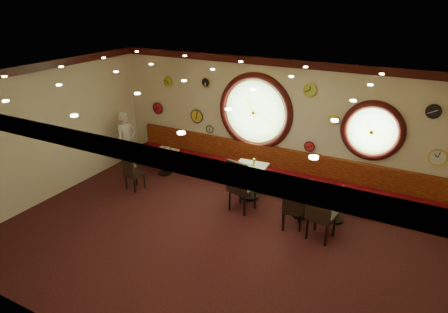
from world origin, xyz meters
TOP-DOWN VIEW (x-y plane):
  - floor at (0.00, 0.00)m, footprint 9.00×6.00m
  - ceiling at (0.00, 0.00)m, footprint 9.00×6.00m
  - wall_back at (0.00, 3.00)m, footprint 9.00×0.02m
  - wall_front at (0.00, -3.00)m, footprint 9.00×0.02m
  - wall_left at (-4.50, 0.00)m, footprint 0.02×6.00m
  - molding_back at (0.00, 2.95)m, footprint 9.00×0.10m
  - molding_front at (0.00, -2.95)m, footprint 9.00×0.10m
  - molding_left at (-4.45, 0.00)m, footprint 0.10×6.00m
  - banquette_base at (0.00, 2.72)m, footprint 8.00×0.55m
  - banquette_seat at (0.00, 2.72)m, footprint 8.00×0.55m
  - banquette_back at (0.00, 2.94)m, footprint 8.00×0.10m
  - porthole_left_glass at (-0.60, 3.00)m, footprint 1.66×0.02m
  - porthole_left_frame at (-0.60, 2.98)m, footprint 1.98×0.18m
  - porthole_left_ring at (-0.60, 2.95)m, footprint 1.61×0.03m
  - porthole_right_glass at (2.20, 3.00)m, footprint 1.10×0.02m
  - porthole_right_frame at (2.20, 2.98)m, footprint 1.38×0.18m
  - porthole_right_ring at (2.20, 2.95)m, footprint 1.09×0.03m
  - wall_clock_0 at (3.30, 2.96)m, footprint 0.28×0.03m
  - wall_clock_1 at (-1.90, 2.96)m, footprint 0.20×0.03m
  - wall_clock_2 at (-2.30, 2.96)m, footprint 0.36×0.03m
  - wall_clock_3 at (0.75, 2.96)m, footprint 0.30×0.03m
  - wall_clock_4 at (-3.20, 2.96)m, footprint 0.26×0.03m
  - wall_clock_5 at (1.35, 2.96)m, footprint 0.22×0.03m
  - wall_clock_6 at (-3.60, 2.96)m, footprint 0.32×0.03m
  - wall_clock_7 at (-2.00, 2.96)m, footprint 0.24×0.03m
  - wall_clock_8 at (0.85, 2.96)m, footprint 0.24×0.03m
  - wall_clock_9 at (3.55, 2.96)m, footprint 0.34×0.03m
  - table_a at (-2.87, 2.15)m, footprint 0.62×0.62m
  - table_b at (-0.26, 2.01)m, footprint 0.81×0.81m
  - table_c at (1.12, 1.78)m, footprint 0.72×0.72m
  - table_d at (1.83, 1.91)m, footprint 0.70×0.70m
  - chair_a at (-3.01, 0.98)m, footprint 0.47×0.47m
  - chair_b at (-0.18, 1.30)m, footprint 0.61×0.61m
  - chair_c at (1.10, 1.15)m, footprint 0.56×0.56m
  - chair_d at (1.70, 1.01)m, footprint 0.58×0.58m
  - condiment_a_salt at (-2.92, 2.24)m, footprint 0.04×0.04m
  - condiment_b_salt at (-0.29, 2.01)m, footprint 0.03×0.03m
  - condiment_c_salt at (0.99, 1.83)m, footprint 0.03×0.03m
  - condiment_d_salt at (1.79, 1.98)m, footprint 0.04×0.04m
  - condiment_a_pepper at (-2.80, 2.14)m, footprint 0.04×0.04m
  - condiment_b_pepper at (-0.20, 1.96)m, footprint 0.04×0.04m
  - condiment_c_pepper at (1.13, 1.78)m, footprint 0.04×0.04m
  - condiment_d_pepper at (1.88, 1.94)m, footprint 0.03×0.03m
  - condiment_a_bottle at (-2.73, 2.26)m, footprint 0.05×0.05m
  - condiment_b_bottle at (-0.21, 2.11)m, footprint 0.05×0.05m
  - condiment_c_bottle at (1.27, 1.85)m, footprint 0.05×0.05m
  - condiment_d_bottle at (1.90, 2.02)m, footprint 0.05×0.05m
  - waiter at (-4.00, 2.01)m, footprint 0.56×0.69m

SIDE VIEW (x-z plane):
  - floor at x=0.00m, z-range 0.00..0.00m
  - banquette_base at x=0.00m, z-range 0.00..0.20m
  - banquette_seat at x=0.00m, z-range 0.20..0.50m
  - table_d at x=1.83m, z-range 0.09..0.74m
  - table_a at x=-2.87m, z-range 0.09..0.75m
  - table_c at x=1.12m, z-range 0.10..0.84m
  - table_b at x=-0.26m, z-range 0.11..0.92m
  - chair_a at x=-3.01m, z-range 0.25..0.85m
  - chair_c at x=1.10m, z-range 0.27..0.92m
  - chair_d at x=1.70m, z-range 0.32..1.08m
  - condiment_d_pepper at x=1.88m, z-range 0.66..0.75m
  - condiment_d_salt at x=1.79m, z-range 0.66..0.76m
  - chair_b at x=-0.18m, z-range 0.33..1.10m
  - condiment_a_salt at x=-2.92m, z-range 0.66..0.78m
  - condiment_a_pepper at x=-2.80m, z-range 0.66..0.78m
  - condiment_a_bottle at x=-2.73m, z-range 0.66..0.81m
  - condiment_d_bottle at x=1.90m, z-range 0.66..0.82m
  - banquette_back at x=0.00m, z-range 0.48..1.02m
  - condiment_c_salt at x=0.99m, z-range 0.74..0.84m
  - condiment_c_pepper at x=1.13m, z-range 0.74..0.84m
  - waiter at x=-4.00m, z-range 0.00..1.62m
  - condiment_c_bottle at x=1.27m, z-range 0.74..0.90m
  - condiment_b_salt at x=-0.29m, z-range 0.82..0.90m
  - condiment_b_pepper at x=-0.20m, z-range 0.82..0.92m
  - condiment_b_bottle at x=-0.21m, z-range 0.82..0.98m
  - wall_clock_1 at x=-1.90m, z-range 1.10..1.30m
  - wall_clock_8 at x=0.85m, z-range 1.08..1.32m
  - wall_clock_9 at x=3.55m, z-range 1.28..1.62m
  - wall_clock_2 at x=-2.30m, z-range 1.32..1.68m
  - wall_clock_6 at x=-3.60m, z-range 1.39..1.71m
  - wall_back at x=0.00m, z-range 0.00..3.20m
  - wall_front at x=0.00m, z-range 0.00..3.20m
  - wall_left at x=-4.50m, z-range 0.00..3.20m
  - porthole_right_ring at x=2.20m, z-range 1.26..2.34m
  - porthole_right_glass at x=2.20m, z-range 1.25..2.35m
  - porthole_right_frame at x=2.20m, z-range 1.11..2.49m
  - porthole_left_glass at x=-0.60m, z-range 1.02..2.68m
  - porthole_left_frame at x=-0.60m, z-range 0.86..2.84m
  - porthole_left_ring at x=-0.60m, z-range 1.04..2.66m
  - wall_clock_5 at x=1.35m, z-range 1.84..2.06m
  - wall_clock_4 at x=-3.20m, z-range 2.22..2.48m
  - wall_clock_0 at x=3.30m, z-range 2.26..2.54m
  - wall_clock_7 at x=-2.00m, z-range 2.33..2.57m
  - wall_clock_3 at x=0.75m, z-range 2.40..2.70m
  - molding_back at x=0.00m, z-range 3.02..3.20m
  - molding_front at x=0.00m, z-range 3.02..3.20m
  - molding_left at x=-4.45m, z-range 3.02..3.20m
  - ceiling at x=0.00m, z-range 3.19..3.21m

